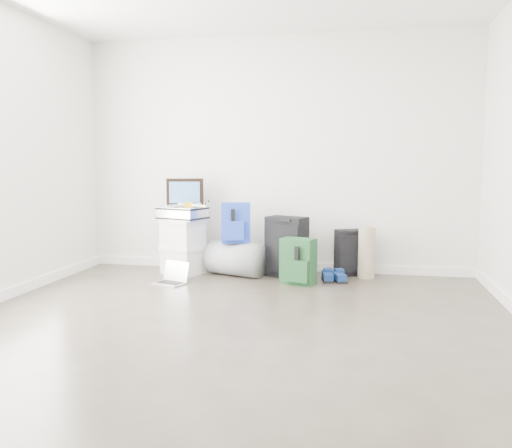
% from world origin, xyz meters
% --- Properties ---
extents(ground, '(5.00, 5.00, 0.00)m').
position_xyz_m(ground, '(0.00, 0.00, 0.00)').
color(ground, '#352D26').
rests_on(ground, ground).
extents(room_envelope, '(4.52, 5.02, 2.71)m').
position_xyz_m(room_envelope, '(0.00, 0.02, 1.72)').
color(room_envelope, silver).
rests_on(room_envelope, ground).
extents(boxes_stack, '(0.54, 0.50, 0.62)m').
position_xyz_m(boxes_stack, '(-1.01, 2.11, 0.31)').
color(boxes_stack, white).
rests_on(boxes_stack, ground).
extents(briefcase, '(0.58, 0.50, 0.14)m').
position_xyz_m(briefcase, '(-1.01, 2.11, 0.69)').
color(briefcase, '#B2B2B7').
rests_on(briefcase, boxes_stack).
extents(painting, '(0.42, 0.10, 0.32)m').
position_xyz_m(painting, '(-1.01, 2.20, 0.92)').
color(painting, black).
rests_on(painting, briefcase).
extents(drone, '(0.52, 0.52, 0.05)m').
position_xyz_m(drone, '(-0.93, 2.09, 0.79)').
color(drone, '#C89117').
rests_on(drone, briefcase).
extents(duffel_bag, '(0.70, 0.56, 0.38)m').
position_xyz_m(duffel_bag, '(-0.39, 2.10, 0.19)').
color(duffel_bag, gray).
rests_on(duffel_bag, ground).
extents(blue_backpack, '(0.35, 0.30, 0.44)m').
position_xyz_m(blue_backpack, '(-0.39, 2.07, 0.59)').
color(blue_backpack, '#1937A7').
rests_on(blue_backpack, duffel_bag).
extents(large_suitcase, '(0.49, 0.41, 0.67)m').
position_xyz_m(large_suitcase, '(0.17, 2.14, 0.33)').
color(large_suitcase, black).
rests_on(large_suitcase, ground).
extents(green_backpack, '(0.39, 0.33, 0.48)m').
position_xyz_m(green_backpack, '(0.34, 1.80, 0.23)').
color(green_backpack, black).
rests_on(green_backpack, ground).
extents(carry_on, '(0.37, 0.32, 0.51)m').
position_xyz_m(carry_on, '(0.87, 2.35, 0.26)').
color(carry_on, black).
rests_on(carry_on, ground).
extents(shoes, '(0.29, 0.29, 0.09)m').
position_xyz_m(shoes, '(0.69, 2.01, 0.04)').
color(shoes, black).
rests_on(shoes, ground).
extents(rolled_rug, '(0.18, 0.18, 0.56)m').
position_xyz_m(rolled_rug, '(1.04, 2.25, 0.28)').
color(rolled_rug, gray).
rests_on(rolled_rug, ground).
extents(laptop, '(0.38, 0.33, 0.22)m').
position_xyz_m(laptop, '(-0.96, 1.59, 0.05)').
color(laptop, silver).
rests_on(laptop, ground).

